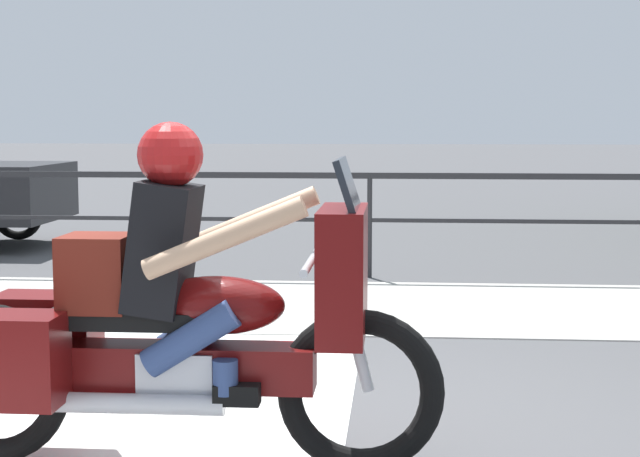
# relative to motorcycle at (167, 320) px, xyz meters

# --- Properties ---
(ground_plane) EXTENTS (120.00, 120.00, 0.00)m
(ground_plane) POSITION_rel_motorcycle_xyz_m (0.75, 0.56, -0.68)
(ground_plane) COLOR #4C4C4F
(sidewalk_band) EXTENTS (44.00, 2.40, 0.01)m
(sidewalk_band) POSITION_rel_motorcycle_xyz_m (0.75, 3.96, -0.68)
(sidewalk_band) COLOR #A8A59E
(sidewalk_band) RESTS_ON ground
(crosswalk_band) EXTENTS (2.86, 6.00, 0.01)m
(crosswalk_band) POSITION_rel_motorcycle_xyz_m (-0.65, 0.36, -0.68)
(crosswalk_band) COLOR silver
(crosswalk_band) RESTS_ON ground
(fence_railing) EXTENTS (36.00, 0.05, 1.05)m
(fence_railing) POSITION_rel_motorcycle_xyz_m (0.75, 5.48, 0.15)
(fence_railing) COLOR #232326
(fence_railing) RESTS_ON ground
(motorcycle) EXTENTS (2.43, 0.76, 1.56)m
(motorcycle) POSITION_rel_motorcycle_xyz_m (0.00, 0.00, 0.00)
(motorcycle) COLOR black
(motorcycle) RESTS_ON ground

